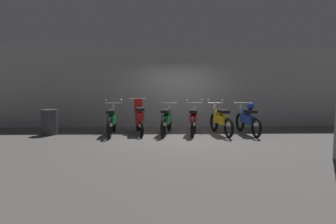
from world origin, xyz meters
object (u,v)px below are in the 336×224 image
object	(u,v)px
motorbike_slot_2	(167,120)
motorbike_slot_5	(248,119)
motorbike_slot_3	(194,120)
motorbike_slot_0	(112,120)
motorbike_slot_1	(139,118)
motorbike_slot_4	(221,120)
trash_bin	(50,122)

from	to	relation	value
motorbike_slot_2	motorbike_slot_5	bearing A→B (deg)	-2.68
motorbike_slot_5	motorbike_slot_3	bearing A→B (deg)	177.25
motorbike_slot_0	motorbike_slot_5	distance (m)	4.51
motorbike_slot_1	motorbike_slot_2	xyz separation A→B (m)	(0.91, -0.06, -0.03)
motorbike_slot_2	motorbike_slot_3	distance (m)	0.90
motorbike_slot_2	motorbike_slot_4	distance (m)	1.80
motorbike_slot_1	motorbike_slot_5	bearing A→B (deg)	-3.01
motorbike_slot_2	motorbike_slot_4	xyz separation A→B (m)	(1.80, -0.13, 0.00)
motorbike_slot_1	motorbike_slot_2	size ratio (longest dim) A/B	0.86
motorbike_slot_2	motorbike_slot_3	bearing A→B (deg)	-2.53
motorbike_slot_0	trash_bin	world-z (taller)	motorbike_slot_0
motorbike_slot_0	motorbike_slot_5	bearing A→B (deg)	-0.23
motorbike_slot_3	motorbike_slot_4	size ratio (longest dim) A/B	1.00
motorbike_slot_0	motorbike_slot_1	distance (m)	0.91
motorbike_slot_2	trash_bin	xyz separation A→B (m)	(-3.88, -0.01, -0.07)
motorbike_slot_0	trash_bin	distance (m)	2.08
motorbike_slot_3	trash_bin	xyz separation A→B (m)	(-4.79, 0.03, -0.07)
motorbike_slot_1	motorbike_slot_0	bearing A→B (deg)	-169.16
motorbike_slot_2	motorbike_slot_4	size ratio (longest dim) A/B	1.00
motorbike_slot_2	motorbike_slot_3	world-z (taller)	motorbike_slot_3
motorbike_slot_0	motorbike_slot_5	world-z (taller)	motorbike_slot_0
motorbike_slot_4	trash_bin	world-z (taller)	motorbike_slot_4
motorbike_slot_4	trash_bin	xyz separation A→B (m)	(-5.68, 0.12, -0.07)
trash_bin	motorbike_slot_2	bearing A→B (deg)	0.12
trash_bin	motorbike_slot_1	bearing A→B (deg)	1.39
motorbike_slot_1	motorbike_slot_2	bearing A→B (deg)	-3.99
motorbike_slot_1	motorbike_slot_4	xyz separation A→B (m)	(2.71, -0.19, -0.03)
motorbike_slot_4	motorbike_slot_5	size ratio (longest dim) A/B	1.00
motorbike_slot_0	motorbike_slot_2	distance (m)	1.81
motorbike_slot_0	motorbike_slot_2	world-z (taller)	motorbike_slot_0
motorbike_slot_0	motorbike_slot_1	size ratio (longest dim) A/B	1.17
motorbike_slot_0	trash_bin	size ratio (longest dim) A/B	2.33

